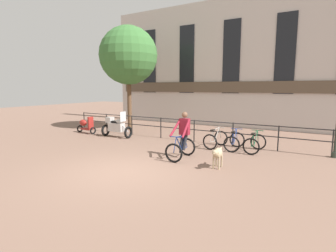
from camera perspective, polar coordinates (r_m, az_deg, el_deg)
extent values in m
plane|color=#7A5B4C|center=(8.38, -9.65, -9.65)|extent=(60.00, 60.00, 0.00)
cylinder|color=#232326|center=(17.08, -17.79, 1.09)|extent=(0.05, 0.05, 1.05)
cylinder|color=#232326|center=(15.74, -13.23, 0.68)|extent=(0.05, 0.05, 1.05)
cylinder|color=#232326|center=(14.52, -7.86, 0.19)|extent=(0.05, 0.05, 1.05)
cylinder|color=#232326|center=(13.45, -1.57, -0.39)|extent=(0.05, 0.05, 1.05)
cylinder|color=#232326|center=(12.57, 5.70, -1.05)|extent=(0.05, 0.05, 1.05)
cylinder|color=#232326|center=(11.92, 13.92, -1.77)|extent=(0.05, 0.05, 1.05)
cylinder|color=#232326|center=(11.54, 22.87, -2.52)|extent=(0.05, 0.05, 1.05)
cylinder|color=#232326|center=(11.46, 32.20, -3.23)|extent=(0.05, 0.05, 1.05)
cylinder|color=#232326|center=(12.50, 5.74, 1.19)|extent=(15.00, 0.04, 0.04)
cylinder|color=#232326|center=(12.56, 5.71, -0.81)|extent=(15.00, 0.04, 0.04)
cube|color=beige|center=(17.90, 13.89, 13.00)|extent=(18.00, 0.60, 8.18)
cube|color=brown|center=(17.49, 13.38, 8.24)|extent=(17.10, 0.12, 0.70)
cube|color=black|center=(20.38, -4.09, 13.78)|extent=(1.10, 0.06, 4.58)
cube|color=black|center=(18.79, 4.10, 14.24)|extent=(1.10, 0.06, 4.58)
cube|color=black|center=(17.62, 13.62, 14.42)|extent=(1.10, 0.06, 4.58)
cube|color=black|center=(16.97, 24.17, 14.18)|extent=(1.10, 0.06, 4.58)
torus|color=black|center=(9.07, 1.23, -5.89)|extent=(0.68, 0.09, 0.68)
torus|color=black|center=(10.03, 4.17, -4.52)|extent=(0.68, 0.09, 0.68)
cylinder|color=navy|center=(9.39, 2.46, -3.92)|extent=(0.05, 0.49, 0.60)
cylinder|color=navy|center=(9.68, 3.33, -3.74)|extent=(0.04, 0.23, 0.52)
cylinder|color=navy|center=(9.42, 2.74, -2.29)|extent=(0.05, 0.66, 0.10)
cylinder|color=navy|center=(9.84, 3.62, -4.92)|extent=(0.04, 0.44, 0.08)
cylinder|color=navy|center=(9.87, 3.89, -3.36)|extent=(0.03, 0.26, 0.47)
cylinder|color=navy|center=(9.09, 1.52, -4.15)|extent=(0.03, 0.23, 0.54)
cylinder|color=navy|center=(9.13, 1.82, -2.42)|extent=(0.48, 0.04, 0.03)
cube|color=black|center=(9.72, 3.60, -2.05)|extent=(0.13, 0.24, 0.05)
cube|color=maroon|center=(9.66, 3.61, -0.13)|extent=(0.37, 0.23, 0.60)
sphere|color=brown|center=(9.61, 3.64, 2.47)|extent=(0.22, 0.22, 0.22)
cylinder|color=maroon|center=(9.47, 1.61, -0.38)|extent=(0.13, 0.72, 0.60)
cylinder|color=maroon|center=(9.28, 3.91, -0.57)|extent=(0.16, 0.72, 0.60)
cylinder|color=black|center=(9.72, 2.96, -3.85)|extent=(0.15, 0.32, 0.69)
cylinder|color=black|center=(9.65, 3.71, -3.59)|extent=(0.13, 0.31, 0.58)
ellipsoid|color=tan|center=(8.61, 10.79, -5.81)|extent=(0.31, 0.50, 0.33)
cylinder|color=tan|center=(8.43, 10.42, -5.94)|extent=(0.19, 0.19, 0.18)
sphere|color=tan|center=(8.27, 10.13, -5.73)|extent=(0.18, 0.18, 0.18)
cone|color=tan|center=(8.20, 9.97, -5.97)|extent=(0.10, 0.11, 0.10)
cylinder|color=tan|center=(8.87, 11.34, -4.97)|extent=(0.07, 0.17, 0.12)
cylinder|color=tan|center=(8.57, 9.86, -7.78)|extent=(0.06, 0.06, 0.42)
cylinder|color=tan|center=(8.52, 11.03, -7.91)|extent=(0.06, 0.06, 0.42)
cylinder|color=tan|center=(8.85, 10.47, -7.26)|extent=(0.06, 0.06, 0.42)
cylinder|color=tan|center=(8.80, 11.60, -7.38)|extent=(0.06, 0.06, 0.42)
torus|color=black|center=(13.50, -8.65, -1.37)|extent=(0.15, 0.62, 0.62)
torus|color=black|center=(14.42, -13.42, -0.88)|extent=(0.15, 0.62, 0.62)
cube|color=#B7B2AD|center=(13.91, -11.14, -0.23)|extent=(0.84, 0.44, 0.44)
ellipsoid|color=#B7B2AD|center=(13.76, -10.58, 0.95)|extent=(0.49, 0.34, 0.24)
cube|color=black|center=(13.94, -11.50, 0.90)|extent=(0.57, 0.33, 0.10)
cylinder|color=#B2B2B7|center=(13.58, -9.31, -0.54)|extent=(0.42, 0.08, 0.41)
cube|color=silver|center=(13.58, -9.80, 2.02)|extent=(0.05, 0.44, 0.50)
cube|color=#B7B2AD|center=(14.14, -12.54, 1.34)|extent=(0.34, 0.37, 0.28)
torus|color=black|center=(11.98, 11.43, -2.59)|extent=(0.66, 0.13, 0.66)
torus|color=black|center=(11.06, 9.11, -3.44)|extent=(0.66, 0.13, 0.66)
cylinder|color=#9E998E|center=(11.58, 10.60, -1.79)|extent=(0.08, 0.47, 0.58)
cylinder|color=#9E998E|center=(11.30, 9.89, -2.18)|extent=(0.06, 0.22, 0.51)
cylinder|color=#9E998E|center=(11.45, 10.43, -0.63)|extent=(0.10, 0.63, 0.10)
cylinder|color=#9E998E|center=(11.24, 9.60, -3.39)|extent=(0.07, 0.42, 0.07)
cylinder|color=#9E998E|center=(11.11, 9.41, -2.22)|extent=(0.05, 0.25, 0.46)
cylinder|color=#9E998E|center=(11.85, 11.27, -1.45)|extent=(0.05, 0.21, 0.52)
cylinder|color=#9E998E|center=(11.73, 11.11, -0.28)|extent=(0.48, 0.08, 0.03)
cube|color=black|center=(11.17, 9.71, -0.91)|extent=(0.15, 0.25, 0.05)
torus|color=black|center=(11.77, 14.80, -2.90)|extent=(0.66, 0.11, 0.66)
torus|color=black|center=(10.76, 13.67, -3.90)|extent=(0.66, 0.11, 0.66)
cylinder|color=navy|center=(11.33, 14.42, -2.12)|extent=(0.07, 0.47, 0.58)
cylinder|color=navy|center=(11.04, 14.08, -2.56)|extent=(0.05, 0.22, 0.51)
cylinder|color=navy|center=(11.20, 14.37, -0.96)|extent=(0.08, 0.63, 0.10)
cylinder|color=navy|center=(10.97, 13.91, -3.81)|extent=(0.06, 0.42, 0.07)
cylinder|color=navy|center=(10.83, 13.84, -2.63)|extent=(0.04, 0.25, 0.46)
cylinder|color=navy|center=(11.63, 14.75, -1.74)|extent=(0.04, 0.21, 0.52)
cylinder|color=navy|center=(11.50, 14.70, -0.57)|extent=(0.48, 0.06, 0.03)
cube|color=black|center=(10.90, 14.02, -1.27)|extent=(0.14, 0.25, 0.05)
torus|color=black|center=(11.57, 19.03, -3.27)|extent=(0.66, 0.09, 0.66)
torus|color=black|center=(10.58, 17.63, -4.28)|extent=(0.66, 0.09, 0.66)
cylinder|color=#194C2D|center=(11.14, 18.57, -2.48)|extent=(0.05, 0.47, 0.58)
cylinder|color=#194C2D|center=(10.85, 18.14, -2.92)|extent=(0.04, 0.22, 0.51)
cylinder|color=#194C2D|center=(11.01, 18.50, -1.29)|extent=(0.06, 0.63, 0.10)
cylinder|color=#194C2D|center=(10.78, 17.92, -4.19)|extent=(0.05, 0.42, 0.07)
cylinder|color=#194C2D|center=(10.64, 17.85, -2.99)|extent=(0.03, 0.25, 0.46)
cylinder|color=#194C2D|center=(11.44, 18.98, -2.10)|extent=(0.04, 0.21, 0.52)
cylinder|color=#194C2D|center=(11.30, 18.92, -0.90)|extent=(0.48, 0.05, 0.03)
cube|color=black|center=(10.71, 18.07, -1.61)|extent=(0.13, 0.25, 0.05)
torus|color=black|center=(15.12, -16.02, -0.98)|extent=(0.12, 0.41, 0.40)
torus|color=black|center=(16.08, -18.62, -0.55)|extent=(0.12, 0.41, 0.40)
cube|color=maroon|center=(15.59, -17.37, -0.61)|extent=(0.70, 0.35, 0.08)
cube|color=maroon|center=(15.21, -16.49, 0.58)|extent=(0.13, 0.33, 0.72)
ellipsoid|color=maroon|center=(15.76, -17.99, 0.70)|extent=(0.55, 0.35, 0.36)
cylinder|color=#2D382D|center=(11.56, 32.49, -5.32)|extent=(0.22, 0.22, 0.20)
cylinder|color=brown|center=(16.32, -8.41, 5.44)|extent=(0.26, 0.26, 3.52)
sphere|color=#386B33|center=(16.41, -8.62, 14.96)|extent=(3.48, 3.48, 3.48)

